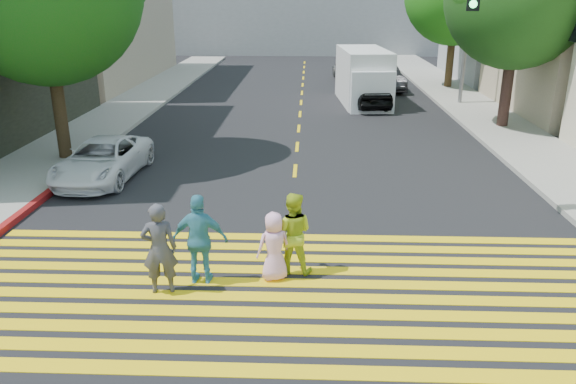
# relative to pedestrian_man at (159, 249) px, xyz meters

# --- Properties ---
(ground) EXTENTS (120.00, 120.00, 0.00)m
(ground) POSITION_rel_pedestrian_man_xyz_m (2.34, -1.14, -0.90)
(ground) COLOR black
(sidewalk_left) EXTENTS (3.00, 40.00, 0.15)m
(sidewalk_left) POSITION_rel_pedestrian_man_xyz_m (-6.16, 20.86, -0.83)
(sidewalk_left) COLOR gray
(sidewalk_left) RESTS_ON ground
(sidewalk_right) EXTENTS (3.00, 60.00, 0.15)m
(sidewalk_right) POSITION_rel_pedestrian_man_xyz_m (10.84, 13.86, -0.83)
(sidewalk_right) COLOR gray
(sidewalk_right) RESTS_ON ground
(curb_red) EXTENTS (0.20, 8.00, 0.16)m
(curb_red) POSITION_rel_pedestrian_man_xyz_m (-4.56, 4.86, -0.82)
(curb_red) COLOR maroon
(curb_red) RESTS_ON ground
(crosswalk) EXTENTS (13.40, 5.30, 0.01)m
(crosswalk) POSITION_rel_pedestrian_man_xyz_m (2.34, 0.14, -0.90)
(crosswalk) COLOR yellow
(crosswalk) RESTS_ON ground
(lane_line) EXTENTS (0.12, 34.40, 0.01)m
(lane_line) POSITION_rel_pedestrian_man_xyz_m (2.34, 21.36, -0.90)
(lane_line) COLOR yellow
(lane_line) RESTS_ON ground
(building_left_tan) EXTENTS (12.00, 16.00, 10.00)m
(building_left_tan) POSITION_rel_pedestrian_man_xyz_m (-13.66, 26.86, 4.10)
(building_left_tan) COLOR tan
(building_left_tan) RESTS_ON ground
(building_right_grey) EXTENTS (10.00, 10.00, 10.00)m
(building_right_grey) POSITION_rel_pedestrian_man_xyz_m (17.34, 28.86, 4.10)
(building_right_grey) COLOR gray
(building_right_grey) RESTS_ON ground
(pedestrian_man) EXTENTS (0.73, 0.56, 1.81)m
(pedestrian_man) POSITION_rel_pedestrian_man_xyz_m (0.00, 0.00, 0.00)
(pedestrian_man) COLOR #404047
(pedestrian_man) RESTS_ON ground
(pedestrian_woman) EXTENTS (0.89, 0.73, 1.70)m
(pedestrian_woman) POSITION_rel_pedestrian_man_xyz_m (2.46, 0.93, -0.05)
(pedestrian_woman) COLOR #AFC821
(pedestrian_woman) RESTS_ON ground
(pedestrian_child) EXTENTS (0.80, 0.66, 1.41)m
(pedestrian_child) POSITION_rel_pedestrian_man_xyz_m (2.11, 0.61, -0.20)
(pedestrian_child) COLOR #F4AFD8
(pedestrian_child) RESTS_ON ground
(pedestrian_extra) EXTENTS (1.08, 0.47, 1.83)m
(pedestrian_extra) POSITION_rel_pedestrian_man_xyz_m (0.69, 0.41, 0.01)
(pedestrian_extra) COLOR teal
(pedestrian_extra) RESTS_ON ground
(white_sedan) EXTENTS (2.23, 4.46, 1.21)m
(white_sedan) POSITION_rel_pedestrian_man_xyz_m (-3.53, 6.84, -0.30)
(white_sedan) COLOR white
(white_sedan) RESTS_ON ground
(dark_car_near) EXTENTS (2.31, 4.61, 1.51)m
(dark_car_near) POSITION_rel_pedestrian_man_xyz_m (5.66, 18.71, -0.15)
(dark_car_near) COLOR black
(dark_car_near) RESTS_ON ground
(silver_car) EXTENTS (2.29, 4.96, 1.40)m
(silver_car) POSITION_rel_pedestrian_man_xyz_m (5.43, 28.04, -0.20)
(silver_car) COLOR gray
(silver_car) RESTS_ON ground
(dark_car_parked) EXTENTS (2.17, 4.47, 1.41)m
(dark_car_parked) POSITION_rel_pedestrian_man_xyz_m (7.17, 24.00, -0.20)
(dark_car_parked) COLOR black
(dark_car_parked) RESTS_ON ground
(white_van) EXTENTS (2.60, 5.94, 2.73)m
(white_van) POSITION_rel_pedestrian_man_xyz_m (5.56, 19.69, 0.39)
(white_van) COLOR silver
(white_van) RESTS_ON ground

